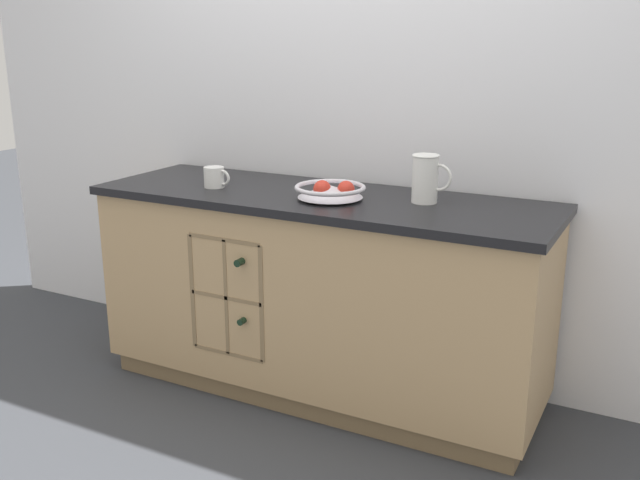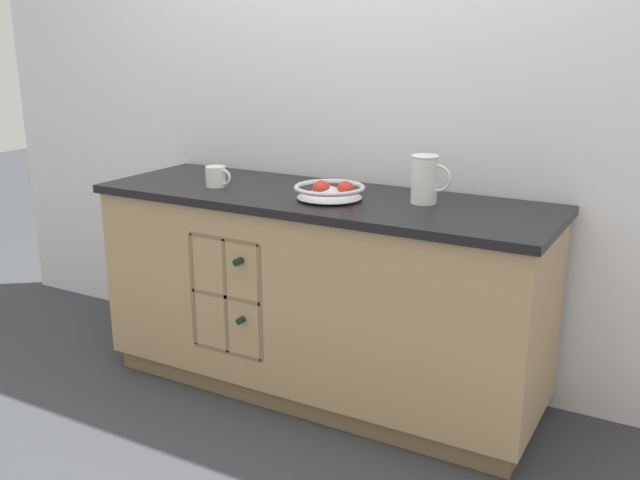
# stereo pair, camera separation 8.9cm
# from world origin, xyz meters

# --- Properties ---
(ground_plane) EXTENTS (14.00, 14.00, 0.00)m
(ground_plane) POSITION_xyz_m (0.00, 0.00, 0.00)
(ground_plane) COLOR #383A3F
(back_wall) EXTENTS (4.40, 0.06, 2.55)m
(back_wall) POSITION_xyz_m (0.00, 0.37, 1.27)
(back_wall) COLOR white
(back_wall) RESTS_ON ground_plane
(kitchen_island) EXTENTS (1.94, 0.65, 0.88)m
(kitchen_island) POSITION_xyz_m (-0.00, -0.00, 0.45)
(kitchen_island) COLOR olive
(kitchen_island) RESTS_ON ground_plane
(fruit_bowl) EXTENTS (0.28, 0.28, 0.08)m
(fruit_bowl) POSITION_xyz_m (0.08, -0.06, 0.92)
(fruit_bowl) COLOR silver
(fruit_bowl) RESTS_ON kitchen_island
(white_pitcher) EXTENTS (0.16, 0.11, 0.19)m
(white_pitcher) POSITION_xyz_m (0.43, 0.07, 0.98)
(white_pitcher) COLOR white
(white_pitcher) RESTS_ON kitchen_island
(ceramic_mug) EXTENTS (0.12, 0.09, 0.09)m
(ceramic_mug) POSITION_xyz_m (-0.47, -0.08, 0.93)
(ceramic_mug) COLOR white
(ceramic_mug) RESTS_ON kitchen_island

